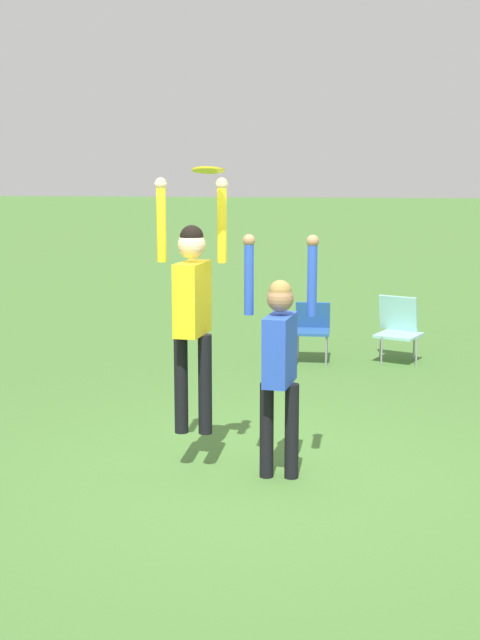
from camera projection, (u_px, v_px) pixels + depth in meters
ground_plane at (253, 475)px, 7.68m from camera, size 120.00×120.00×0.00m
person_jumping at (192, 299)px, 7.58m from camera, size 0.62×0.49×2.21m
person_defending at (280, 352)px, 7.45m from camera, size 0.63×0.50×2.08m
frisbee at (208, 170)px, 7.13m from camera, size 0.26×0.26×0.06m
camping_chair_0 at (398, 326)px, 12.01m from camera, size 0.70×0.76×0.87m
camping_chair_1 at (312, 326)px, 11.97m from camera, size 0.46×0.49×0.80m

